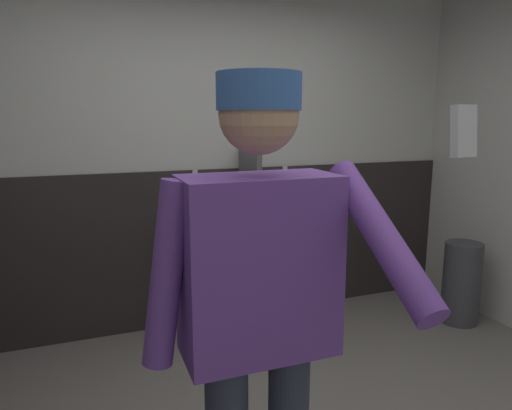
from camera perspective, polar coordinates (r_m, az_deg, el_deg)
The scene contains 8 objects.
wall_back at distance 3.66m, azimuth -6.00°, elevation 6.75°, with size 4.89×0.12×2.76m, color #B2B2AD.
wainscot_band_back at distance 3.72m, azimuth -5.47°, elevation -5.09°, with size 4.29×0.03×1.24m, color black.
urinal_left at distance 3.51m, azimuth -6.91°, elevation -3.39°, with size 0.40×0.34×1.24m.
urinal_middle at distance 3.75m, azimuth 4.27°, elevation -2.41°, with size 0.40×0.34×1.24m.
privacy_divider_panel at distance 3.51m, azimuth -0.75°, elevation -0.41°, with size 0.04×0.40×0.90m, color #4C4C51.
person at distance 1.48m, azimuth 0.43°, elevation -11.98°, with size 0.70×0.60×1.76m.
cell_phone at distance 1.09m, azimuth 24.26°, elevation 8.30°, with size 0.06×0.02×0.11m, color silver.
trash_bin at distance 4.09m, azimuth 24.02°, elevation -8.77°, with size 0.29×0.29×0.66m, color #38383D.
Camera 1 is at (-0.93, -1.68, 1.64)m, focal length 32.39 mm.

